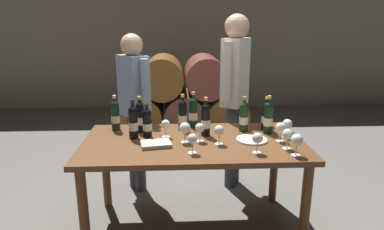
# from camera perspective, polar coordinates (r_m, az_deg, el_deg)

# --- Properties ---
(ground_plane) EXTENTS (14.00, 14.00, 0.00)m
(ground_plane) POSITION_cam_1_polar(r_m,az_deg,el_deg) (3.01, 0.20, -18.00)
(ground_plane) COLOR #66635E
(cellar_back_wall) EXTENTS (10.00, 0.24, 2.80)m
(cellar_back_wall) POSITION_cam_1_polar(r_m,az_deg,el_deg) (6.71, -1.73, 13.33)
(cellar_back_wall) COLOR gray
(cellar_back_wall) RESTS_ON ground_plane
(barrel_stack) EXTENTS (1.86, 0.90, 1.15)m
(barrel_stack) POSITION_cam_1_polar(r_m,az_deg,el_deg) (5.23, -1.30, 2.93)
(barrel_stack) COLOR brown
(barrel_stack) RESTS_ON ground_plane
(dining_table) EXTENTS (1.70, 0.90, 0.76)m
(dining_table) POSITION_cam_1_polar(r_m,az_deg,el_deg) (2.70, 0.21, -6.09)
(dining_table) COLOR brown
(dining_table) RESTS_ON ground_plane
(wine_bottle_0) EXTENTS (0.07, 0.07, 0.30)m
(wine_bottle_0) POSITION_cam_1_polar(r_m,az_deg,el_deg) (2.88, 8.57, -0.21)
(wine_bottle_0) COLOR #19381E
(wine_bottle_0) RESTS_ON dining_table
(wine_bottle_1) EXTENTS (0.07, 0.07, 0.31)m
(wine_bottle_1) POSITION_cam_1_polar(r_m,az_deg,el_deg) (2.72, -9.72, -1.13)
(wine_bottle_1) COLOR black
(wine_bottle_1) RESTS_ON dining_table
(wine_bottle_2) EXTENTS (0.07, 0.07, 0.30)m
(wine_bottle_2) POSITION_cam_1_polar(r_m,az_deg,el_deg) (2.87, -8.60, -0.27)
(wine_bottle_2) COLOR black
(wine_bottle_2) RESTS_ON dining_table
(wine_bottle_3) EXTENTS (0.07, 0.07, 0.30)m
(wine_bottle_3) POSITION_cam_1_polar(r_m,az_deg,el_deg) (2.95, -12.58, -0.01)
(wine_bottle_3) COLOR black
(wine_bottle_3) RESTS_ON dining_table
(wine_bottle_4) EXTENTS (0.07, 0.07, 0.27)m
(wine_bottle_4) POSITION_cam_1_polar(r_m,az_deg,el_deg) (2.73, -7.43, -1.27)
(wine_bottle_4) COLOR black
(wine_bottle_4) RESTS_ON dining_table
(wine_bottle_5) EXTENTS (0.07, 0.07, 0.32)m
(wine_bottle_5) POSITION_cam_1_polar(r_m,az_deg,el_deg) (2.86, 12.52, -0.37)
(wine_bottle_5) COLOR black
(wine_bottle_5) RESTS_ON dining_table
(wine_bottle_6) EXTENTS (0.07, 0.07, 0.32)m
(wine_bottle_6) POSITION_cam_1_polar(r_m,az_deg,el_deg) (2.74, 2.29, -0.72)
(wine_bottle_6) COLOR black
(wine_bottle_6) RESTS_ON dining_table
(wine_bottle_7) EXTENTS (0.07, 0.07, 0.28)m
(wine_bottle_7) POSITION_cam_1_polar(r_m,az_deg,el_deg) (2.96, 12.16, -0.06)
(wine_bottle_7) COLOR black
(wine_bottle_7) RESTS_ON dining_table
(wine_bottle_8) EXTENTS (0.07, 0.07, 0.31)m
(wine_bottle_8) POSITION_cam_1_polar(r_m,az_deg,el_deg) (2.96, 0.20, 0.47)
(wine_bottle_8) COLOR black
(wine_bottle_8) RESTS_ON dining_table
(wine_bottle_9) EXTENTS (0.07, 0.07, 0.31)m
(wine_bottle_9) POSITION_cam_1_polar(r_m,az_deg,el_deg) (2.88, -1.56, 0.04)
(wine_bottle_9) COLOR black
(wine_bottle_9) RESTS_ON dining_table
(wine_glass_0) EXTENTS (0.07, 0.07, 0.15)m
(wine_glass_0) POSITION_cam_1_polar(r_m,az_deg,el_deg) (2.56, 4.52, -2.64)
(wine_glass_0) COLOR white
(wine_glass_0) RESTS_ON dining_table
(wine_glass_1) EXTENTS (0.08, 0.08, 0.15)m
(wine_glass_1) POSITION_cam_1_polar(r_m,az_deg,el_deg) (2.70, 14.48, -2.10)
(wine_glass_1) COLOR white
(wine_glass_1) RESTS_ON dining_table
(wine_glass_2) EXTENTS (0.08, 0.08, 0.16)m
(wine_glass_2) POSITION_cam_1_polar(r_m,az_deg,el_deg) (2.45, 16.98, -4.05)
(wine_glass_2) COLOR white
(wine_glass_2) RESTS_ON dining_table
(wine_glass_3) EXTENTS (0.07, 0.07, 0.14)m
(wine_glass_3) POSITION_cam_1_polar(r_m,az_deg,el_deg) (2.38, 0.05, -4.08)
(wine_glass_3) COLOR white
(wine_glass_3) RESTS_ON dining_table
(wine_glass_4) EXTENTS (0.07, 0.07, 0.15)m
(wine_glass_4) POSITION_cam_1_polar(r_m,az_deg,el_deg) (2.43, 10.79, -3.90)
(wine_glass_4) COLOR white
(wine_glass_4) RESTS_ON dining_table
(wine_glass_5) EXTENTS (0.07, 0.07, 0.15)m
(wine_glass_5) POSITION_cam_1_polar(r_m,az_deg,el_deg) (2.61, 1.30, -2.26)
(wine_glass_5) COLOR white
(wine_glass_5) RESTS_ON dining_table
(wine_glass_6) EXTENTS (0.08, 0.08, 0.15)m
(wine_glass_6) POSITION_cam_1_polar(r_m,az_deg,el_deg) (2.80, 15.50, -1.54)
(wine_glass_6) COLOR white
(wine_glass_6) RESTS_ON dining_table
(wine_glass_7) EXTENTS (0.08, 0.08, 0.15)m
(wine_glass_7) POSITION_cam_1_polar(r_m,az_deg,el_deg) (2.56, 15.57, -3.18)
(wine_glass_7) COLOR white
(wine_glass_7) RESTS_ON dining_table
(wine_glass_8) EXTENTS (0.08, 0.08, 0.16)m
(wine_glass_8) POSITION_cam_1_polar(r_m,az_deg,el_deg) (2.59, -1.20, -2.25)
(wine_glass_8) COLOR white
(wine_glass_8) RESTS_ON dining_table
(wine_glass_9) EXTENTS (0.07, 0.07, 0.14)m
(wine_glass_9) POSITION_cam_1_polar(r_m,az_deg,el_deg) (2.72, -4.37, -1.64)
(wine_glass_9) COLOR white
(wine_glass_9) RESTS_ON dining_table
(tasting_notebook) EXTENTS (0.25, 0.20, 0.03)m
(tasting_notebook) POSITION_cam_1_polar(r_m,az_deg,el_deg) (2.57, -6.00, -4.80)
(tasting_notebook) COLOR #B2A893
(tasting_notebook) RESTS_ON dining_table
(serving_plate) EXTENTS (0.24, 0.24, 0.01)m
(serving_plate) POSITION_cam_1_polar(r_m,az_deg,el_deg) (2.70, 9.87, -4.05)
(serving_plate) COLOR white
(serving_plate) RESTS_ON dining_table
(sommelier_presenting) EXTENTS (0.32, 0.44, 1.72)m
(sommelier_presenting) POSITION_cam_1_polar(r_m,az_deg,el_deg) (3.36, 7.12, 4.82)
(sommelier_presenting) COLOR #383842
(sommelier_presenting) RESTS_ON ground_plane
(taster_seated_left) EXTENTS (0.33, 0.41, 1.54)m
(taster_seated_left) POSITION_cam_1_polar(r_m,az_deg,el_deg) (3.33, -9.54, 2.48)
(taster_seated_left) COLOR #383842
(taster_seated_left) RESTS_ON ground_plane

